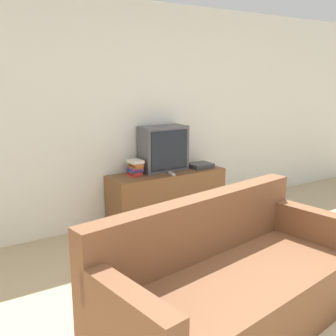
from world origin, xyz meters
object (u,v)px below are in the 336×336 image
at_px(television, 163,148).
at_px(book_stack, 135,167).
at_px(remote_on_stand, 171,174).
at_px(couch, 229,288).
at_px(set_top_box, 200,165).
at_px(tv_stand, 167,197).

bearing_deg(television, book_stack, -174.84).
relative_size(book_stack, remote_on_stand, 1.42).
bearing_deg(book_stack, couch, -99.96).
height_order(couch, set_top_box, couch).
xyz_separation_m(tv_stand, set_top_box, (0.48, -0.02, 0.34)).
height_order(television, book_stack, television).
height_order(television, set_top_box, television).
bearing_deg(remote_on_stand, tv_stand, 80.18).
height_order(tv_stand, set_top_box, set_top_box).
bearing_deg(television, tv_stand, -93.47).
height_order(television, couch, television).
bearing_deg(remote_on_stand, set_top_box, 13.11).
bearing_deg(set_top_box, remote_on_stand, -166.89).
relative_size(couch, set_top_box, 7.46).
height_order(remote_on_stand, set_top_box, set_top_box).
relative_size(tv_stand, set_top_box, 5.12).
distance_m(television, remote_on_stand, 0.35).
bearing_deg(book_stack, set_top_box, -4.80).
height_order(television, remote_on_stand, television).
xyz_separation_m(couch, book_stack, (0.37, 2.09, 0.42)).
distance_m(couch, set_top_box, 2.40).
distance_m(television, set_top_box, 0.55).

